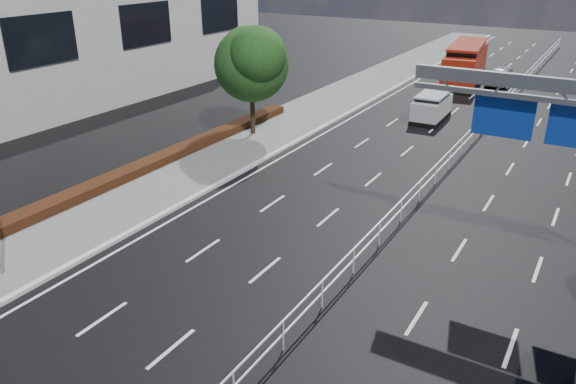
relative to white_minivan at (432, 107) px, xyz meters
The scene contains 10 objects.
ground 27.14m from the white_minivan, 82.36° to the right, with size 160.00×160.00×0.00m, color black.
kerb_near 27.43m from the white_minivan, 101.34° to the right, with size 0.25×140.00×0.15m, color silver.
median_fence 5.69m from the white_minivan, 50.55° to the right, with size 0.05×85.00×1.02m.
hedge_near 23.94m from the white_minivan, 113.89° to the right, with size 1.00×36.00×0.44m, color black.
near_building 28.15m from the white_minivan, 161.39° to the right, with size 12.00×38.00×10.00m, color beige.
near_tree_back 12.76m from the white_minivan, 133.06° to the right, with size 4.84×4.51×6.69m.
white_minivan is the anchor object (origin of this frame).
red_bus 13.33m from the white_minivan, 95.25° to the left, with size 3.96×11.17×3.26m.
near_car_silver 13.62m from the white_minivan, 81.99° to the left, with size 1.93×4.80×1.64m, color #B6B8BE.
near_car_dark 26.70m from the white_minivan, 98.19° to the left, with size 1.54×4.42×1.46m, color black.
Camera 1 is at (6.68, -9.49, 10.53)m, focal length 35.00 mm.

